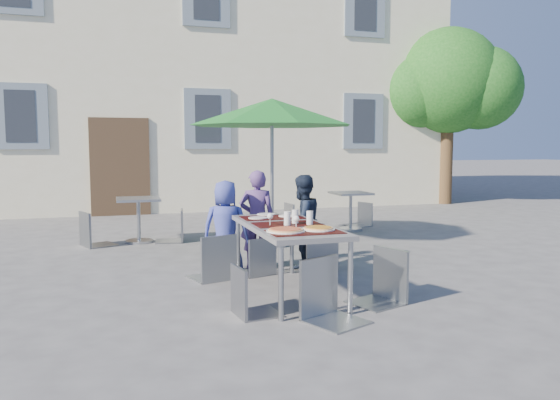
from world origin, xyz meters
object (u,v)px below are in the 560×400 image
object	(u,v)px
bg_chair_l_0	(91,207)
chair_2	(319,225)
child_2	(302,222)
chair_0	(214,229)
pizza_near_right	(318,228)
child_0	(226,227)
cafe_table_1	(351,205)
chair_5	(328,252)
dining_table	(287,229)
chair_3	(248,261)
chair_1	(258,233)
cafe_table_0	(139,212)
bg_chair_r_0	(175,206)
pizza_near_left	(286,230)
bg_chair_r_1	(362,200)
bg_chair_l_1	(294,200)
child_1	(257,219)
chair_4	(384,243)
patio_umbrella	(272,113)

from	to	relation	value
bg_chair_l_0	chair_2	bearing A→B (deg)	-43.10
child_2	chair_0	bearing A→B (deg)	-9.64
pizza_near_right	chair_2	size ratio (longest dim) A/B	0.33
child_0	cafe_table_1	bearing A→B (deg)	-118.58
chair_5	bg_chair_l_0	distance (m)	4.96
dining_table	chair_0	xyz separation A→B (m)	(-0.63, 0.81, -0.09)
dining_table	chair_3	world-z (taller)	chair_3
chair_1	child_0	bearing A→B (deg)	151.26
chair_0	cafe_table_0	distance (m)	2.95
bg_chair_r_0	child_2	bearing A→B (deg)	-61.18
chair_1	chair_5	xyz separation A→B (m)	(0.16, -1.84, 0.11)
pizza_near_left	child_2	world-z (taller)	child_2
pizza_near_right	child_2	bearing A→B (deg)	76.00
chair_1	bg_chair_r_1	bearing A→B (deg)	48.29
chair_0	cafe_table_0	bearing A→B (deg)	104.30
pizza_near_right	bg_chair_l_1	size ratio (longest dim) A/B	0.34
chair_0	bg_chair_r_1	bearing A→B (deg)	44.25
bg_chair_r_1	chair_2	bearing A→B (deg)	-123.38
pizza_near_right	child_1	xyz separation A→B (m)	(-0.16, 1.77, -0.13)
bg_chair_l_1	chair_4	bearing A→B (deg)	-97.84
chair_2	chair_5	bearing A→B (deg)	-108.96
child_2	chair_3	xyz separation A→B (m)	(-1.15, -1.76, -0.09)
chair_5	bg_chair_r_1	xyz separation A→B (m)	(2.87, 5.24, -0.12)
chair_2	chair_3	distance (m)	2.00
dining_table	bg_chair_l_1	distance (m)	4.37
child_0	chair_1	bearing A→B (deg)	169.49
chair_3	chair_4	xyz separation A→B (m)	(1.41, 0.03, 0.09)
chair_1	bg_chair_r_0	distance (m)	2.77
bg_chair_l_0	bg_chair_l_1	distance (m)	3.61
chair_5	bg_chair_l_0	bearing A→B (deg)	115.80
cafe_table_1	bg_chair_r_1	size ratio (longest dim) A/B	0.82
cafe_table_0	child_0	bearing A→B (deg)	-70.31
pizza_near_left	chair_2	bearing A→B (deg)	57.50
child_1	chair_0	xyz separation A→B (m)	(-0.64, -0.48, -0.02)
patio_umbrella	cafe_table_1	size ratio (longest dim) A/B	3.61
pizza_near_right	patio_umbrella	world-z (taller)	patio_umbrella
chair_5	child_0	bearing A→B (deg)	104.24
child_1	patio_umbrella	world-z (taller)	patio_umbrella
cafe_table_1	bg_chair_l_1	world-z (taller)	bg_chair_l_1
chair_1	chair_0	bearing A→B (deg)	-170.86
chair_0	chair_5	xyz separation A→B (m)	(0.71, -1.76, 0.02)
chair_4	bg_chair_l_0	size ratio (longest dim) A/B	0.99
chair_2	dining_table	bearing A→B (deg)	-128.26
dining_table	child_0	bearing A→B (deg)	112.02
pizza_near_left	child_2	bearing A→B (deg)	65.37
chair_5	patio_umbrella	distance (m)	3.99
patio_umbrella	cafe_table_1	world-z (taller)	patio_umbrella
pizza_near_right	cafe_table_0	xyz separation A→B (m)	(-1.53, 4.15, -0.27)
chair_1	cafe_table_1	size ratio (longest dim) A/B	1.25
chair_2	pizza_near_left	bearing A→B (deg)	-122.50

